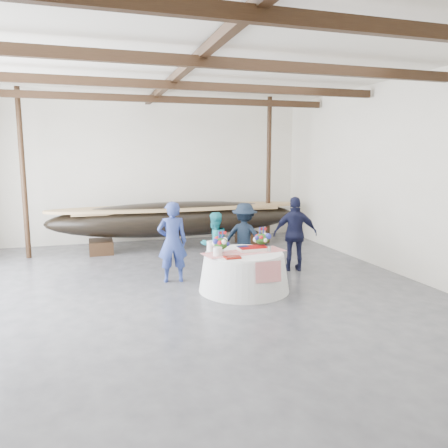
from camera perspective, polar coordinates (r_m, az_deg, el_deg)
name	(u,v)px	position (r m, az deg, el deg)	size (l,w,h in m)	color
floor	(192,296)	(8.78, -4.24, -9.38)	(10.00, 12.00, 0.01)	#3D3D42
wall_back	(149,171)	(14.25, -9.79, 6.83)	(10.00, 0.02, 4.50)	silver
wall_front	(411,243)	(2.85, 23.23, -2.27)	(10.00, 0.02, 4.50)	silver
wall_right	(409,178)	(10.63, 23.03, 5.53)	(0.02, 12.00, 4.50)	silver
ceiling	(189,58)	(8.51, -4.62, 20.75)	(10.00, 12.00, 0.01)	white
pavilion_structure	(181,92)	(9.17, -5.68, 16.72)	(9.80, 11.76, 4.50)	black
longboat_display	(178,219)	(12.98, -5.99, 0.69)	(7.45, 1.49, 1.40)	black
banquet_table	(244,271)	(9.04, 2.63, -6.17)	(1.86, 1.86, 0.80)	silver
tabletop_items	(241,244)	(9.00, 2.20, -2.65)	(1.78, 0.95, 0.40)	red
guest_woman_blue	(172,242)	(9.58, -6.77, -2.34)	(0.65, 0.43, 1.78)	navy
guest_woman_teal	(214,243)	(10.14, -1.27, -2.56)	(0.71, 0.55, 1.46)	teal
guest_man_left	(245,237)	(10.47, 2.70, -1.71)	(1.06, 0.61, 1.63)	black
guest_man_right	(295,234)	(10.58, 9.29, -1.29)	(1.05, 0.44, 1.79)	black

